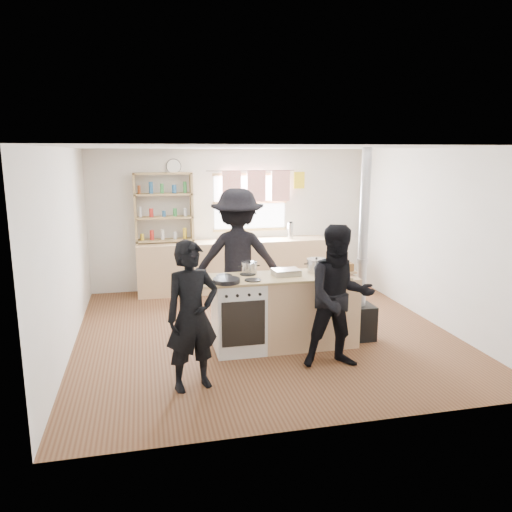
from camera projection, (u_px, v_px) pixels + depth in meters
name	position (u px, v px, depth m)	size (l,w,h in m)	color
ground	(263.00, 332.00, 6.91)	(5.00, 5.00, 0.01)	brown
back_counter	(234.00, 265.00, 8.94)	(3.40, 0.55, 0.90)	tan
shelving_unit	(164.00, 207.00, 8.57)	(1.00, 0.28, 1.20)	tan
thermos	(290.00, 231.00, 9.04)	(0.10, 0.10, 0.29)	silver
cooking_island	(285.00, 311.00, 6.32)	(1.97, 0.64, 0.93)	white
skillet_greens	(226.00, 280.00, 5.88)	(0.39, 0.39, 0.05)	black
roast_tray	(286.00, 272.00, 6.24)	(0.34, 0.27, 0.07)	silver
stockpot_stove	(249.00, 268.00, 6.33)	(0.20, 0.20, 0.17)	#BCBCBE
stockpot_counter	(316.00, 265.00, 6.40)	(0.25, 0.25, 0.19)	silver
bread_board	(344.00, 269.00, 6.38)	(0.29, 0.21, 0.12)	tan
flue_heater	(361.00, 291.00, 6.53)	(0.35, 0.35, 2.50)	black
person_near_left	(192.00, 316.00, 5.12)	(0.58, 0.38, 1.58)	black
person_near_right	(339.00, 297.00, 5.65)	(0.80, 0.63, 1.66)	black
person_far	(238.00, 258.00, 7.03)	(1.26, 0.73, 1.95)	black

